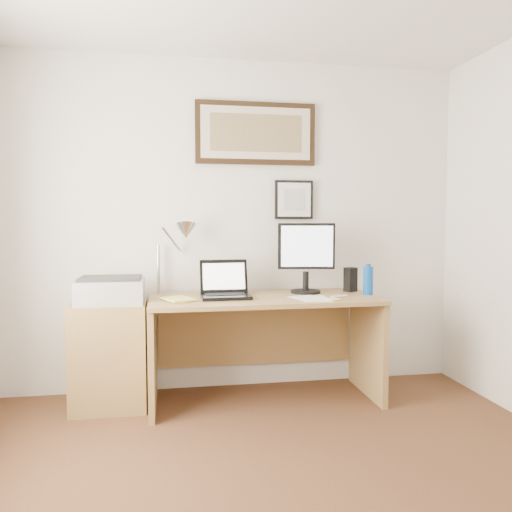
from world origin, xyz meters
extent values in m
cube|color=silver|center=(0.00, 2.00, 1.25)|extent=(3.50, 0.02, 2.50)
cube|color=olive|center=(-0.92, 1.68, 0.36)|extent=(0.50, 0.40, 0.73)
cylinder|color=#0C4AA8|center=(0.91, 1.60, 0.85)|extent=(0.07, 0.07, 0.20)
cylinder|color=#0C4AA8|center=(0.91, 1.60, 0.96)|extent=(0.04, 0.04, 0.02)
cube|color=black|center=(0.85, 1.78, 0.84)|extent=(0.10, 0.10, 0.18)
cube|color=white|center=(0.47, 1.48, 0.75)|extent=(0.21, 0.29, 0.00)
cube|color=white|center=(0.44, 1.48, 0.75)|extent=(0.26, 0.32, 0.00)
cube|color=#FFE778|center=(0.58, 1.40, 0.76)|extent=(0.10, 0.10, 0.01)
cylinder|color=white|center=(0.66, 1.51, 0.76)|extent=(0.14, 0.06, 0.02)
imported|color=#E7DB6D|center=(-0.53, 1.52, 0.76)|extent=(0.25, 0.28, 0.02)
cube|color=olive|center=(0.15, 1.63, 0.73)|extent=(1.60, 0.70, 0.03)
cube|color=olive|center=(-0.63, 1.63, 0.36)|extent=(0.04, 0.65, 0.72)
cube|color=olive|center=(0.93, 1.63, 0.36)|extent=(0.04, 0.65, 0.72)
cube|color=olive|center=(0.15, 1.96, 0.45)|extent=(1.50, 0.03, 0.55)
cube|color=black|center=(-0.13, 1.60, 0.76)|extent=(0.34, 0.24, 0.02)
cube|color=black|center=(-0.13, 1.63, 0.78)|extent=(0.28, 0.13, 0.00)
cube|color=black|center=(-0.13, 1.74, 0.89)|extent=(0.34, 0.08, 0.23)
cube|color=white|center=(-0.13, 1.73, 0.89)|extent=(0.30, 0.06, 0.18)
cylinder|color=black|center=(0.49, 1.76, 0.76)|extent=(0.22, 0.22, 0.02)
cylinder|color=black|center=(0.49, 1.76, 0.84)|extent=(0.04, 0.04, 0.14)
cube|color=black|center=(0.49, 1.75, 1.10)|extent=(0.42, 0.10, 0.34)
cube|color=white|center=(0.49, 1.73, 1.10)|extent=(0.38, 0.06, 0.30)
cube|color=#ADADAF|center=(-0.90, 1.65, 0.81)|extent=(0.44, 0.34, 0.16)
cube|color=#2E2E2E|center=(-0.90, 1.65, 0.90)|extent=(0.40, 0.30, 0.02)
cylinder|color=silver|center=(-0.59, 1.92, 0.93)|extent=(0.02, 0.02, 0.36)
cylinder|color=silver|center=(-0.49, 1.86, 1.15)|extent=(0.15, 0.23, 0.19)
cone|color=silver|center=(-0.39, 1.80, 1.21)|extent=(0.16, 0.18, 0.15)
cube|color=black|center=(0.15, 1.98, 1.95)|extent=(0.92, 0.03, 0.47)
cube|color=beige|center=(0.15, 1.96, 1.95)|extent=(0.84, 0.01, 0.39)
cube|color=brown|center=(0.15, 1.95, 1.95)|extent=(0.70, 0.00, 0.28)
cube|color=black|center=(0.45, 1.98, 1.45)|extent=(0.30, 0.02, 0.30)
cube|color=white|center=(0.45, 1.96, 1.45)|extent=(0.26, 0.00, 0.26)
cube|color=#B0B5BA|center=(0.45, 1.96, 1.45)|extent=(0.17, 0.00, 0.17)
camera|label=1|loc=(-0.50, -1.81, 1.28)|focal=35.00mm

